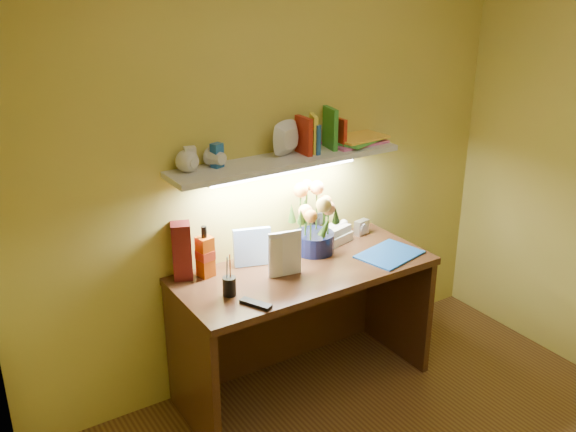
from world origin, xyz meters
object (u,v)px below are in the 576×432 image
object	(u,v)px
whisky_bottle	(205,251)
desk_clock	(362,227)
desk	(304,329)
flower_bouquet	(314,219)
telephone	(334,233)

from	to	relation	value
whisky_bottle	desk_clock	bearing A→B (deg)	-0.19
desk	desk_clock	xyz separation A→B (m)	(0.54, 0.19, 0.42)
flower_bouquet	desk_clock	size ratio (longest dim) A/B	4.42
whisky_bottle	desk	bearing A→B (deg)	-22.30
flower_bouquet	desk_clock	world-z (taller)	flower_bouquet
desk	flower_bouquet	world-z (taller)	flower_bouquet
telephone	flower_bouquet	bearing A→B (deg)	-178.48
flower_bouquet	whisky_bottle	xyz separation A→B (m)	(-0.64, 0.05, -0.06)
flower_bouquet	desk_clock	distance (m)	0.41
desk	telephone	distance (m)	0.58
desk_clock	whisky_bottle	distance (m)	1.02
flower_bouquet	desk_clock	xyz separation A→B (m)	(0.38, 0.05, -0.15)
desk	telephone	xyz separation A→B (m)	(0.34, 0.20, 0.43)
desk_clock	desk	bearing A→B (deg)	-171.32
desk	flower_bouquet	distance (m)	0.61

